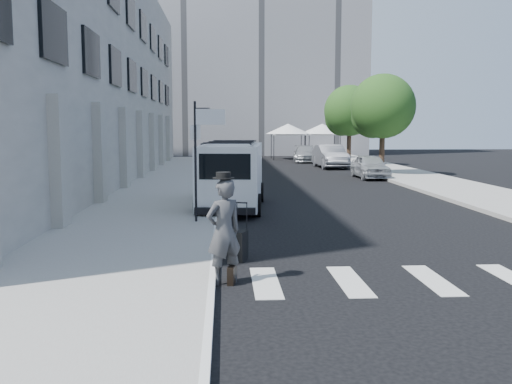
{
  "coord_description": "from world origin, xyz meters",
  "views": [
    {
      "loc": [
        -1.76,
        -13.43,
        2.91
      ],
      "look_at": [
        -0.98,
        0.65,
        1.3
      ],
      "focal_mm": 40.0,
      "sensor_mm": 36.0,
      "label": 1
    }
  ],
  "objects": [
    {
      "name": "sign_pole",
      "position": [
        -2.36,
        3.2,
        2.65
      ],
      "size": [
        1.03,
        0.07,
        3.5
      ],
      "color": "black",
      "rests_on": "sidewalk_left"
    },
    {
      "name": "suitcase",
      "position": [
        -1.45,
        -1.2,
        0.34
      ],
      "size": [
        0.42,
        0.52,
        1.27
      ],
      "rotation": [
        0.0,
        0.0,
        -0.33
      ],
      "color": "black",
      "rests_on": "ground"
    },
    {
      "name": "sidewalk_right",
      "position": [
        9.0,
        20.0,
        0.07
      ],
      "size": [
        4.0,
        56.0,
        0.15
      ],
      "primitive_type": "cube",
      "color": "gray",
      "rests_on": "ground"
    },
    {
      "name": "parked_car_a",
      "position": [
        6.51,
        18.45,
        0.69
      ],
      "size": [
        1.64,
        4.04,
        1.37
      ],
      "primitive_type": "imported",
      "rotation": [
        0.0,
        0.0,
        0.0
      ],
      "color": "#A2A5A9",
      "rests_on": "ground"
    },
    {
      "name": "tent_right",
      "position": [
        7.2,
        38.5,
        2.71
      ],
      "size": [
        4.0,
        4.0,
        3.2
      ],
      "color": "black",
      "rests_on": "ground"
    },
    {
      "name": "tree_near",
      "position": [
        7.5,
        20.15,
        3.97
      ],
      "size": [
        3.8,
        3.83,
        6.03
      ],
      "color": "black",
      "rests_on": "ground"
    },
    {
      "name": "parked_car_b",
      "position": [
        5.8,
        26.9,
        0.83
      ],
      "size": [
        1.96,
        5.1,
        1.66
      ],
      "primitive_type": "imported",
      "rotation": [
        0.0,
        0.0,
        0.04
      ],
      "color": "slate",
      "rests_on": "ground"
    },
    {
      "name": "businessman",
      "position": [
        -1.78,
        -3.0,
        0.99
      ],
      "size": [
        0.86,
        0.77,
        1.97
      ],
      "primitive_type": "imported",
      "rotation": [
        0.0,
        0.0,
        3.67
      ],
      "color": "#3D3D40",
      "rests_on": "ground"
    },
    {
      "name": "tent_left",
      "position": [
        4.0,
        38.0,
        2.71
      ],
      "size": [
        4.0,
        4.0,
        3.2
      ],
      "color": "black",
      "rests_on": "ground"
    },
    {
      "name": "sidewalk_left",
      "position": [
        -4.25,
        16.0,
        0.07
      ],
      "size": [
        4.5,
        48.0,
        0.15
      ],
      "primitive_type": "cube",
      "color": "gray",
      "rests_on": "ground"
    },
    {
      "name": "ground",
      "position": [
        0.0,
        0.0,
        0.0
      ],
      "size": [
        120.0,
        120.0,
        0.0
      ],
      "primitive_type": "plane",
      "color": "black",
      "rests_on": "ground"
    },
    {
      "name": "building_far",
      "position": [
        2.0,
        50.0,
        12.5
      ],
      "size": [
        22.0,
        12.0,
        25.0
      ],
      "primitive_type": "cube",
      "color": "slate",
      "rests_on": "ground"
    },
    {
      "name": "building_left",
      "position": [
        -11.5,
        18.0,
        6.0
      ],
      "size": [
        10.0,
        44.0,
        12.0
      ],
      "primitive_type": "cube",
      "color": "gray",
      "rests_on": "ground"
    },
    {
      "name": "briefcase",
      "position": [
        -1.63,
        -3.0,
        0.17
      ],
      "size": [
        0.2,
        0.45,
        0.34
      ],
      "primitive_type": "cube",
      "rotation": [
        0.0,
        0.0,
        -0.18
      ],
      "color": "black",
      "rests_on": "ground"
    },
    {
      "name": "tree_far",
      "position": [
        7.5,
        29.15,
        3.97
      ],
      "size": [
        3.8,
        3.83,
        6.03
      ],
      "color": "black",
      "rests_on": "ground"
    },
    {
      "name": "parked_car_c",
      "position": [
        5.0,
        33.85,
        0.68
      ],
      "size": [
        2.28,
        4.84,
        1.37
      ],
      "primitive_type": "imported",
      "rotation": [
        0.0,
        0.0,
        -0.08
      ],
      "color": "#919598",
      "rests_on": "ground"
    },
    {
      "name": "cargo_van",
      "position": [
        -1.48,
        7.01,
        1.19
      ],
      "size": [
        2.58,
        6.24,
        2.3
      ],
      "rotation": [
        0.0,
        0.0,
        -0.09
      ],
      "color": "silver",
      "rests_on": "ground"
    }
  ]
}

